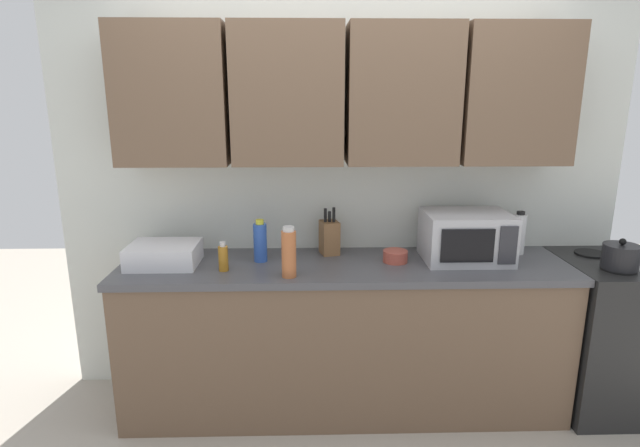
# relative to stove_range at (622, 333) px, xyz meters

# --- Properties ---
(wall_back_with_cabinets) EXTENTS (3.41, 0.38, 2.60)m
(wall_back_with_cabinets) POSITION_rel_stove_range_xyz_m (-1.65, 0.25, 1.13)
(wall_back_with_cabinets) COLOR silver
(wall_back_with_cabinets) RESTS_ON ground_plane
(counter_run) EXTENTS (2.54, 0.63, 0.90)m
(counter_run) POSITION_rel_stove_range_xyz_m (-1.65, 0.02, -0.00)
(counter_run) COLOR brown
(counter_run) RESTS_ON ground_plane
(stove_range) EXTENTS (0.76, 0.64, 0.91)m
(stove_range) POSITION_rel_stove_range_xyz_m (0.00, 0.00, 0.00)
(stove_range) COLOR black
(stove_range) RESTS_ON ground_plane
(kettle) EXTENTS (0.19, 0.19, 0.17)m
(kettle) POSITION_rel_stove_range_xyz_m (-0.17, -0.14, 0.53)
(kettle) COLOR black
(kettle) RESTS_ON stove_range
(microwave) EXTENTS (0.48, 0.37, 0.28)m
(microwave) POSITION_rel_stove_range_xyz_m (-0.96, 0.06, 0.59)
(microwave) COLOR #B7B7BC
(microwave) RESTS_ON counter_run
(dish_rack) EXTENTS (0.38, 0.30, 0.12)m
(dish_rack) POSITION_rel_stove_range_xyz_m (-2.67, 0.02, 0.51)
(dish_rack) COLOR silver
(dish_rack) RESTS_ON counter_run
(knife_block) EXTENTS (0.13, 0.14, 0.29)m
(knife_block) POSITION_rel_stove_range_xyz_m (-1.73, 0.20, 0.55)
(knife_block) COLOR brown
(knife_block) RESTS_ON counter_run
(bottle_blue_cleaner) EXTENTS (0.08, 0.08, 0.25)m
(bottle_blue_cleaner) POSITION_rel_stove_range_xyz_m (-2.13, 0.07, 0.56)
(bottle_blue_cleaner) COLOR #2D56B7
(bottle_blue_cleaner) RESTS_ON counter_run
(bottle_spice_jar) EXTENTS (0.08, 0.08, 0.27)m
(bottle_spice_jar) POSITION_rel_stove_range_xyz_m (-1.96, -0.19, 0.58)
(bottle_spice_jar) COLOR #BC6638
(bottle_spice_jar) RESTS_ON counter_run
(bottle_amber_vinegar) EXTENTS (0.05, 0.05, 0.16)m
(bottle_amber_vinegar) POSITION_rel_stove_range_xyz_m (-2.32, -0.09, 0.52)
(bottle_amber_vinegar) COLOR #AD701E
(bottle_amber_vinegar) RESTS_ON counter_run
(bottle_white_jar) EXTENTS (0.08, 0.08, 0.26)m
(bottle_white_jar) POSITION_rel_stove_range_xyz_m (-0.60, 0.17, 0.57)
(bottle_white_jar) COLOR white
(bottle_white_jar) RESTS_ON counter_run
(bowl_ceramic_small) EXTENTS (0.14, 0.14, 0.07)m
(bowl_ceramic_small) POSITION_rel_stove_range_xyz_m (-1.36, 0.03, 0.48)
(bowl_ceramic_small) COLOR #B24C3D
(bowl_ceramic_small) RESTS_ON counter_run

